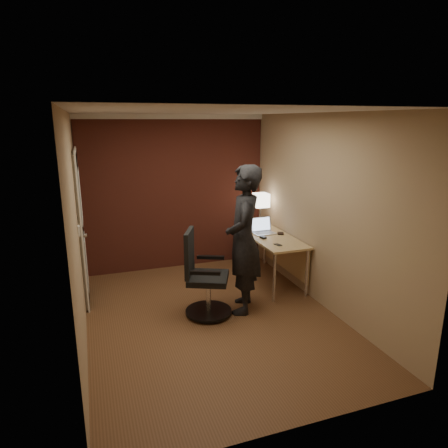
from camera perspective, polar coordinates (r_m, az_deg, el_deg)
The scene contains 9 objects.
room at distance 6.09m, azimuth -8.67°, elevation 4.64°, with size 4.00×4.00×4.00m.
desk at distance 6.09m, azimuth 7.14°, elevation -2.71°, with size 0.60×1.50×0.73m.
desk_lamp at distance 6.47m, azimuth 5.32°, elevation 3.35°, with size 0.22×0.22×0.54m.
laptop at distance 6.14m, azimuth 5.52°, elevation -0.67°, with size 0.34×0.27×0.23m.
mouse at distance 5.86m, azimuth 5.60°, elevation -1.92°, with size 0.06×0.10×0.03m, color black.
phone at distance 5.58m, azimuth 7.70°, elevation -2.93°, with size 0.06×0.12×0.01m, color black.
wallet at distance 6.11m, azimuth 8.09°, elevation -1.34°, with size 0.09×0.11×0.02m, color black.
office_chair at distance 5.04m, azimuth -3.05°, elevation -7.87°, with size 0.65×0.69×1.08m.
person at distance 5.02m, azimuth 2.82°, elevation -2.30°, with size 0.69×0.45×1.89m, color black.
Camera 1 is at (-1.36, -4.36, 2.41)m, focal length 32.00 mm.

